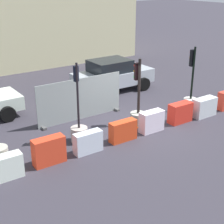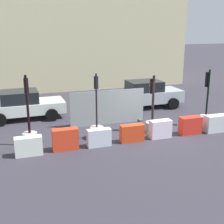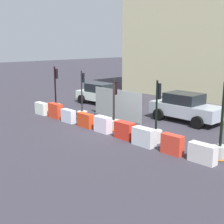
% 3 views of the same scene
% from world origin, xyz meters
% --- Properties ---
extents(ground_plane, '(120.00, 120.00, 0.00)m').
position_xyz_m(ground_plane, '(0.00, 0.00, 0.00)').
color(ground_plane, '#34313A').
extents(traffic_light_1, '(0.63, 0.63, 2.99)m').
position_xyz_m(traffic_light_1, '(-2.86, 0.08, 0.50)').
color(traffic_light_1, '#B9A8A0').
rests_on(traffic_light_1, ground_plane).
extents(traffic_light_2, '(0.89, 0.89, 2.77)m').
position_xyz_m(traffic_light_2, '(-0.08, 0.06, 0.50)').
color(traffic_light_2, '#ACAF9F').
rests_on(traffic_light_2, ground_plane).
extents(traffic_light_3, '(0.62, 0.62, 2.93)m').
position_xyz_m(traffic_light_3, '(2.89, -0.03, 0.59)').
color(traffic_light_3, beige).
rests_on(traffic_light_3, ground_plane).
extents(construction_barrier_0, '(1.07, 0.41, 0.78)m').
position_xyz_m(construction_barrier_0, '(-5.94, -0.86, 0.39)').
color(construction_barrier_0, white).
rests_on(construction_barrier_0, ground_plane).
extents(construction_barrier_1, '(1.07, 0.41, 0.92)m').
position_xyz_m(construction_barrier_1, '(-4.46, -0.78, 0.46)').
color(construction_barrier_1, red).
rests_on(construction_barrier_1, ground_plane).
extents(construction_barrier_2, '(1.02, 0.37, 0.76)m').
position_xyz_m(construction_barrier_2, '(-3.02, -0.84, 0.38)').
color(construction_barrier_2, silver).
rests_on(construction_barrier_2, ground_plane).
extents(construction_barrier_3, '(1.07, 0.37, 0.78)m').
position_xyz_m(construction_barrier_3, '(-1.48, -0.79, 0.39)').
color(construction_barrier_3, red).
rests_on(construction_barrier_3, ground_plane).
extents(construction_barrier_4, '(1.00, 0.42, 0.84)m').
position_xyz_m(construction_barrier_4, '(-0.06, -0.77, 0.42)').
color(construction_barrier_4, white).
rests_on(construction_barrier_4, ground_plane).
extents(construction_barrier_5, '(1.05, 0.46, 0.84)m').
position_xyz_m(construction_barrier_5, '(1.53, -0.76, 0.42)').
color(construction_barrier_5, red).
rests_on(construction_barrier_5, ground_plane).
extents(construction_barrier_6, '(1.13, 0.48, 0.83)m').
position_xyz_m(construction_barrier_6, '(2.88, -0.88, 0.41)').
color(construction_barrier_6, silver).
rests_on(construction_barrier_6, ground_plane).
extents(car_silver_hatchback, '(4.32, 2.19, 1.69)m').
position_xyz_m(car_silver_hatchback, '(1.61, 4.38, 0.85)').
color(car_silver_hatchback, '#ABB3BE').
rests_on(car_silver_hatchback, ground_plane).
extents(site_fence_panel, '(3.99, 0.50, 1.80)m').
position_xyz_m(site_fence_panel, '(-1.73, 1.91, 0.86)').
color(site_fence_panel, '#909B9A').
rests_on(site_fence_panel, ground_plane).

